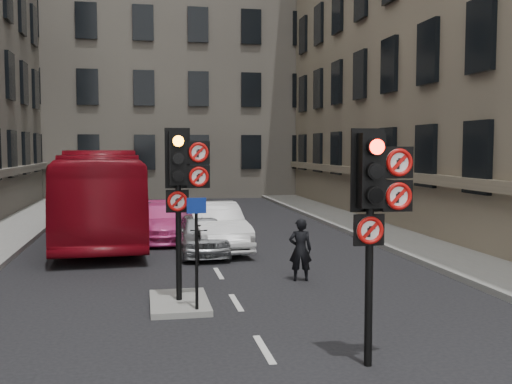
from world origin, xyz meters
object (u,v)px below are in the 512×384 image
object	(u,v)px
bus_red	(101,195)
info_sign	(197,238)
signal_far	(182,176)
motorcycle	(199,244)
motorcyclist	(300,250)
car_white	(213,226)
signal_near	(376,195)
car_silver	(201,234)
car_pink	(162,222)

from	to	relation	value
bus_red	info_sign	distance (m)	10.89
signal_far	info_sign	distance (m)	1.43
signal_far	motorcycle	world-z (taller)	signal_far
info_sign	motorcyclist	bearing A→B (deg)	38.12
car_white	info_sign	size ratio (longest dim) A/B	2.09
motorcycle	bus_red	bearing A→B (deg)	127.76
signal_near	car_silver	bearing A→B (deg)	99.42
signal_far	bus_red	bearing A→B (deg)	103.16
signal_near	signal_far	size ratio (longest dim) A/B	1.00
motorcycle	motorcyclist	distance (m)	3.75
car_pink	bus_red	bearing A→B (deg)	165.74
car_pink	motorcyclist	xyz separation A→B (m)	(3.14, -7.30, 0.13)
car_white	info_sign	xyz separation A→B (m)	(-1.19, -7.50, 0.78)
signal_far	motorcyclist	xyz separation A→B (m)	(3.00, 1.79, -1.93)
car_white	motorcycle	distance (m)	2.00
car_silver	motorcyclist	size ratio (longest dim) A/B	2.38
car_white	signal_far	bearing A→B (deg)	-107.18
car_silver	car_pink	bearing A→B (deg)	108.63
car_silver	car_pink	distance (m)	3.34
signal_near	car_silver	world-z (taller)	signal_near
signal_near	car_silver	distance (m)	10.26
motorcyclist	info_sign	size ratio (longest dim) A/B	0.71
car_pink	bus_red	distance (m)	2.44
signal_near	car_pink	world-z (taller)	signal_near
signal_far	car_pink	world-z (taller)	signal_far
signal_near	motorcyclist	world-z (taller)	signal_near
car_silver	info_sign	bearing A→B (deg)	-96.74
signal_far	car_white	xyz separation A→B (m)	(1.41, 6.68, -1.95)
motorcyclist	motorcycle	bearing A→B (deg)	-42.54
car_pink	motorcyclist	size ratio (longest dim) A/B	2.88
car_silver	car_pink	xyz separation A→B (m)	(-1.09, 3.16, 0.02)
bus_red	signal_far	bearing A→B (deg)	-79.80
signal_near	motorcyclist	distance (m)	6.08
car_silver	car_white	bearing A→B (deg)	58.13
car_pink	motorcyclist	world-z (taller)	motorcyclist
signal_far	motorcycle	xyz separation A→B (m)	(0.77, 4.80, -2.19)
signal_far	bus_red	world-z (taller)	signal_far
motorcyclist	car_white	bearing A→B (deg)	-61.01
car_pink	motorcycle	xyz separation A→B (m)	(0.92, -4.29, -0.13)
car_white	motorcycle	bearing A→B (deg)	-113.90
signal_near	signal_far	xyz separation A→B (m)	(-2.60, 4.00, 0.12)
car_white	car_pink	distance (m)	2.87
signal_near	motorcycle	bearing A→B (deg)	101.73
bus_red	info_sign	size ratio (longest dim) A/B	5.20
signal_far	info_sign	size ratio (longest dim) A/B	1.62
car_silver	car_pink	size ratio (longest dim) A/B	0.83
car_silver	motorcyclist	bearing A→B (deg)	-64.23
signal_far	car_pink	bearing A→B (deg)	90.90
info_sign	car_pink	bearing A→B (deg)	87.08
car_silver	bus_red	distance (m)	5.12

